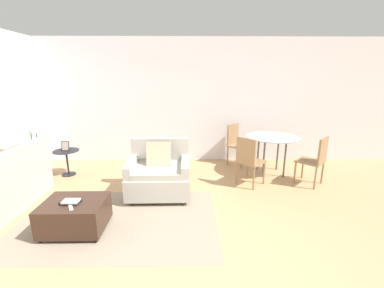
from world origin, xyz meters
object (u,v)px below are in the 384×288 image
Objects in this scene: dining_chair_near_left at (249,158)px; dining_chair_near_right at (316,158)px; potted_plant at (38,165)px; picture_frame at (65,146)px; side_table at (67,158)px; armchair at (159,174)px; ottoman at (75,214)px; dining_table at (272,141)px; book_stack at (71,202)px; dining_chair_far_left at (236,142)px; tv_remote_primary at (71,208)px.

dining_chair_near_left and dining_chair_near_right have the same top height.
potted_plant is 0.66m from picture_frame.
dining_chair_near_right is (4.69, -0.57, 0.15)m from side_table.
dining_chair_near_right reaches higher than armchair.
armchair is at bearing -18.03° from potted_plant.
ottoman is 3.72m from dining_table.
armchair is 1.47m from book_stack.
dining_chair_far_left is at bearing 10.21° from side_table.
dining_table is 1.18× the size of dining_chair_near_right.
dining_chair_near_left is 1.00× the size of dining_chair_near_right.
book_stack is at bearing -131.71° from armchair.
side_table is at bearing 115.54° from tv_remote_primary.
armchair is 2.60m from potted_plant.
dining_chair_far_left is at bearing 10.21° from picture_frame.
book_stack is (-0.01, -0.04, 0.20)m from ottoman.
dining_chair_near_right and dining_chair_far_left have the same top height.
dining_table reaches higher than side_table.
side_table is 0.48× the size of dining_table.
dining_chair_near_left is (2.53, 1.36, 0.30)m from ottoman.
potted_plant reaches higher than tv_remote_primary.
side_table is 0.57× the size of dining_chair_far_left.
picture_frame is 0.21× the size of dining_chair_near_left.
potted_plant is 4.65m from dining_table.
dining_table reaches higher than book_stack.
armchair is at bearing -136.10° from dining_chair_far_left.
side_table is 4.10m from dining_table.
picture_frame is (0.00, 0.00, 0.24)m from side_table.
armchair is 2.37m from dining_table.
dining_chair_near_right is (3.74, 1.40, 0.10)m from book_stack.
picture_frame is 0.17× the size of dining_table.
dining_chair_far_left is at bearing 9.86° from potted_plant.
armchair is 1.12× the size of dining_chair_near_left.
dining_chair_near_right is at bearing 0.00° from dining_chair_near_left.
potted_plant is 1.20× the size of dining_chair_far_left.
dining_chair_near_right is at bearing -45.00° from dining_table.
tv_remote_primary reaches higher than ottoman.
armchair is 1.53m from tv_remote_primary.
armchair is 2.13m from picture_frame.
ottoman is 2.19m from picture_frame.
tv_remote_primary is 2.92m from dining_chair_near_left.
potted_plant is (-2.47, 0.80, -0.12)m from armchair.
picture_frame is (-0.95, 1.97, 0.18)m from book_stack.
potted_plant is 4.07m from dining_chair_near_left.
dining_chair_near_right reaches higher than side_table.
book_stack is 0.14m from tv_remote_primary.
book_stack is 3.73m from dining_table.
book_stack is 0.24× the size of dining_table.
book_stack is at bearing -159.52° from dining_chair_near_right.
book_stack is 0.24× the size of potted_plant.
book_stack is 2.42m from potted_plant.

